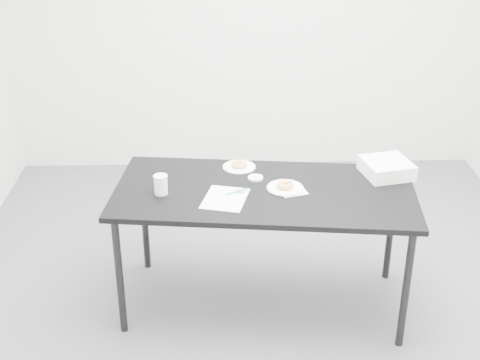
{
  "coord_description": "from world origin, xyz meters",
  "views": [
    {
      "loc": [
        -0.26,
        -3.51,
        2.53
      ],
      "look_at": [
        -0.13,
        0.02,
        0.8
      ],
      "focal_mm": 50.0,
      "sensor_mm": 36.0,
      "label": 1
    }
  ],
  "objects_px": {
    "plate_near": "(285,188)",
    "donut_near": "(285,185)",
    "table": "(264,199)",
    "coffee_cup": "(161,185)",
    "pen": "(237,191)",
    "scorecard": "(225,198)",
    "donut_far": "(239,164)",
    "plate_far": "(239,167)",
    "bakery_box": "(387,168)"
  },
  "relations": [
    {
      "from": "donut_near",
      "to": "donut_far",
      "type": "distance_m",
      "value": 0.4
    },
    {
      "from": "pen",
      "to": "plate_near",
      "type": "height_order",
      "value": "pen"
    },
    {
      "from": "scorecard",
      "to": "plate_far",
      "type": "relative_size",
      "value": 1.44
    },
    {
      "from": "plate_far",
      "to": "donut_far",
      "type": "relative_size",
      "value": 2.13
    },
    {
      "from": "scorecard",
      "to": "donut_near",
      "type": "relative_size",
      "value": 2.92
    },
    {
      "from": "coffee_cup",
      "to": "scorecard",
      "type": "bearing_deg",
      "value": -11.58
    },
    {
      "from": "scorecard",
      "to": "pen",
      "type": "relative_size",
      "value": 2.15
    },
    {
      "from": "scorecard",
      "to": "coffee_cup",
      "type": "height_order",
      "value": "coffee_cup"
    },
    {
      "from": "scorecard",
      "to": "donut_near",
      "type": "xyz_separation_m",
      "value": [
        0.35,
        0.11,
        0.02
      ]
    },
    {
      "from": "scorecard",
      "to": "bakery_box",
      "type": "xyz_separation_m",
      "value": [
        0.97,
        0.28,
        0.04
      ]
    },
    {
      "from": "pen",
      "to": "bakery_box",
      "type": "xyz_separation_m",
      "value": [
        0.9,
        0.2,
        0.04
      ]
    },
    {
      "from": "coffee_cup",
      "to": "donut_far",
      "type": "bearing_deg",
      "value": 36.63
    },
    {
      "from": "donut_far",
      "to": "plate_far",
      "type": "bearing_deg",
      "value": 0.0
    },
    {
      "from": "pen",
      "to": "donut_far",
      "type": "xyz_separation_m",
      "value": [
        0.02,
        0.34,
        0.01
      ]
    },
    {
      "from": "table",
      "to": "scorecard",
      "type": "relative_size",
      "value": 6.23
    },
    {
      "from": "scorecard",
      "to": "pen",
      "type": "height_order",
      "value": "pen"
    },
    {
      "from": "donut_far",
      "to": "bakery_box",
      "type": "distance_m",
      "value": 0.89
    },
    {
      "from": "plate_far",
      "to": "bakery_box",
      "type": "bearing_deg",
      "value": -8.72
    },
    {
      "from": "scorecard",
      "to": "donut_far",
      "type": "relative_size",
      "value": 3.07
    },
    {
      "from": "donut_near",
      "to": "coffee_cup",
      "type": "distance_m",
      "value": 0.71
    },
    {
      "from": "plate_near",
      "to": "plate_far",
      "type": "bearing_deg",
      "value": 130.27
    },
    {
      "from": "plate_near",
      "to": "donut_near",
      "type": "height_order",
      "value": "donut_near"
    },
    {
      "from": "table",
      "to": "scorecard",
      "type": "xyz_separation_m",
      "value": [
        -0.23,
        -0.1,
        0.06
      ]
    },
    {
      "from": "bakery_box",
      "to": "scorecard",
      "type": "bearing_deg",
      "value": -176.61
    },
    {
      "from": "pen",
      "to": "plate_far",
      "type": "xyz_separation_m",
      "value": [
        0.02,
        0.34,
        -0.0
      ]
    },
    {
      "from": "plate_near",
      "to": "donut_far",
      "type": "bearing_deg",
      "value": 130.27
    },
    {
      "from": "plate_near",
      "to": "bakery_box",
      "type": "relative_size",
      "value": 0.79
    },
    {
      "from": "table",
      "to": "scorecard",
      "type": "distance_m",
      "value": 0.26
    },
    {
      "from": "scorecard",
      "to": "coffee_cup",
      "type": "relative_size",
      "value": 2.54
    },
    {
      "from": "plate_near",
      "to": "bakery_box",
      "type": "height_order",
      "value": "bakery_box"
    },
    {
      "from": "pen",
      "to": "coffee_cup",
      "type": "height_order",
      "value": "coffee_cup"
    },
    {
      "from": "scorecard",
      "to": "table",
      "type": "bearing_deg",
      "value": 38.27
    },
    {
      "from": "donut_near",
      "to": "plate_far",
      "type": "bearing_deg",
      "value": 130.27
    },
    {
      "from": "donut_near",
      "to": "donut_far",
      "type": "relative_size",
      "value": 1.05
    },
    {
      "from": "donut_near",
      "to": "table",
      "type": "bearing_deg",
      "value": -175.17
    },
    {
      "from": "coffee_cup",
      "to": "pen",
      "type": "bearing_deg",
      "value": -0.23
    },
    {
      "from": "plate_near",
      "to": "coffee_cup",
      "type": "xyz_separation_m",
      "value": [
        -0.71,
        -0.04,
        0.05
      ]
    },
    {
      "from": "table",
      "to": "plate_near",
      "type": "height_order",
      "value": "plate_near"
    },
    {
      "from": "table",
      "to": "plate_near",
      "type": "bearing_deg",
      "value": 11.41
    },
    {
      "from": "plate_near",
      "to": "donut_far",
      "type": "distance_m",
      "value": 0.4
    },
    {
      "from": "table",
      "to": "plate_near",
      "type": "distance_m",
      "value": 0.14
    },
    {
      "from": "table",
      "to": "plate_near",
      "type": "relative_size",
      "value": 8.53
    },
    {
      "from": "table",
      "to": "plate_far",
      "type": "height_order",
      "value": "plate_far"
    },
    {
      "from": "plate_far",
      "to": "coffee_cup",
      "type": "distance_m",
      "value": 0.57
    },
    {
      "from": "pen",
      "to": "donut_far",
      "type": "relative_size",
      "value": 1.43
    },
    {
      "from": "table",
      "to": "bakery_box",
      "type": "xyz_separation_m",
      "value": [
        0.74,
        0.18,
        0.1
      ]
    },
    {
      "from": "donut_near",
      "to": "donut_far",
      "type": "height_order",
      "value": "donut_near"
    },
    {
      "from": "scorecard",
      "to": "donut_far",
      "type": "distance_m",
      "value": 0.42
    },
    {
      "from": "table",
      "to": "pen",
      "type": "distance_m",
      "value": 0.18
    },
    {
      "from": "table",
      "to": "bakery_box",
      "type": "relative_size",
      "value": 6.75
    }
  ]
}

